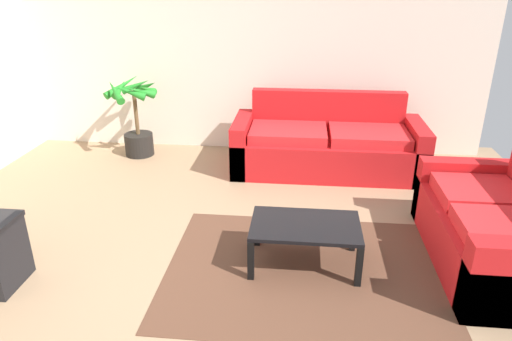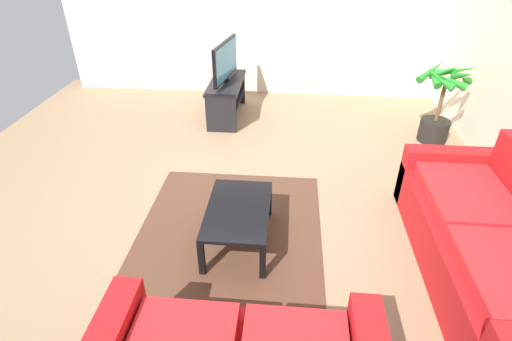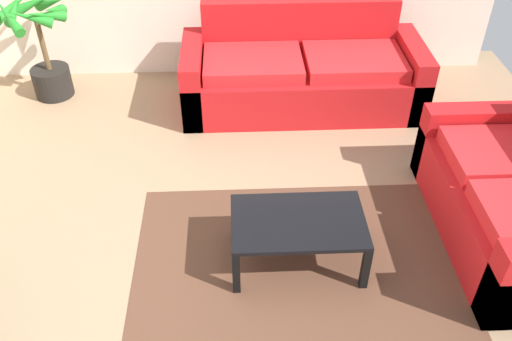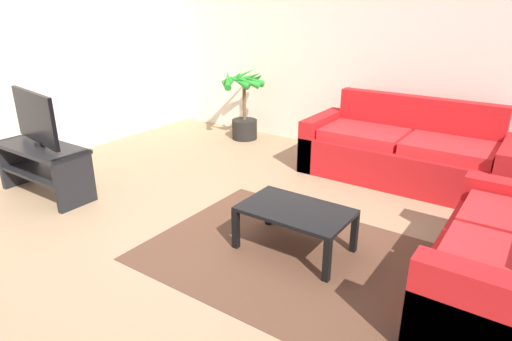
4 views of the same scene
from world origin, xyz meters
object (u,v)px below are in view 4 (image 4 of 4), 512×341
object	(u,v)px
tv_stand	(43,163)
potted_palm	(244,107)
coffee_table	(295,214)
couch_main	(405,154)
tv	(35,118)

from	to	relation	value
tv_stand	potted_palm	size ratio (longest dim) A/B	1.08
coffee_table	potted_palm	xyz separation A→B (m)	(-2.19, 2.30, 0.16)
tv_stand	couch_main	bearing A→B (deg)	40.78
couch_main	tv_stand	bearing A→B (deg)	-139.22
potted_palm	couch_main	bearing A→B (deg)	-6.31
potted_palm	tv_stand	bearing A→B (deg)	-100.29
tv_stand	coffee_table	world-z (taller)	tv_stand
tv_stand	potted_palm	world-z (taller)	potted_palm
tv	couch_main	bearing A→B (deg)	40.75
tv	potted_palm	distance (m)	2.88
couch_main	coffee_table	xyz separation A→B (m)	(-0.25, -2.04, 0.02)
tv	coffee_table	distance (m)	2.80
potted_palm	tv	bearing A→B (deg)	-100.29
tv_stand	potted_palm	bearing A→B (deg)	79.71
tv	potted_palm	world-z (taller)	tv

